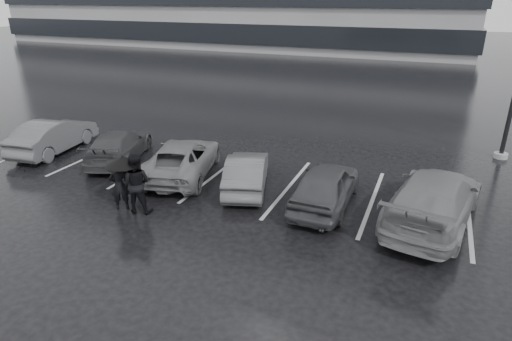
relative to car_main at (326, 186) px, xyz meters
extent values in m
plane|color=black|center=(-2.07, -1.67, -0.67)|extent=(160.00, 160.00, 0.00)
cube|color=black|center=(-24.07, 46.33, 1.33)|extent=(60.60, 25.60, 2.20)
imported|color=black|center=(0.00, 0.00, 0.00)|extent=(1.59, 3.93, 1.34)
imported|color=#323234|center=(-2.75, 0.23, -0.07)|extent=(2.34, 3.82, 1.19)
imported|color=#4F5052|center=(-5.37, 0.40, -0.04)|extent=(3.23, 4.94, 1.26)
imported|color=black|center=(-8.48, 0.75, -0.07)|extent=(2.95, 4.43, 1.19)
imported|color=#323234|center=(-11.63, 0.53, 0.01)|extent=(2.00, 4.29, 1.36)
imported|color=#4F5052|center=(3.08, 0.16, 0.08)|extent=(2.92, 5.42, 1.49)
imported|color=black|center=(-5.66, -2.63, 0.10)|extent=(0.67, 0.63, 1.53)
imported|color=black|center=(-5.08, -2.57, 0.25)|extent=(1.04, 0.90, 1.83)
cylinder|color=black|center=(-5.43, -2.61, 0.09)|extent=(0.02, 0.02, 1.51)
cone|color=black|center=(-5.43, -2.61, 0.94)|extent=(1.04, 1.04, 0.26)
sphere|color=black|center=(-5.43, -2.61, 1.07)|extent=(0.05, 0.05, 0.05)
cylinder|color=gray|center=(5.48, 6.83, -0.56)|extent=(0.52, 0.52, 0.21)
cube|color=#AFAEB1|center=(-12.67, 0.83, -0.67)|extent=(0.12, 5.00, 0.00)
cube|color=#AFAEB1|center=(-9.87, 0.83, -0.67)|extent=(0.12, 5.00, 0.00)
cube|color=#AFAEB1|center=(-7.07, 0.83, -0.67)|extent=(0.12, 5.00, 0.00)
cube|color=#AFAEB1|center=(-4.27, 0.83, -0.67)|extent=(0.12, 5.00, 0.00)
cube|color=#AFAEB1|center=(-1.47, 0.83, -0.67)|extent=(0.12, 5.00, 0.00)
cube|color=#AFAEB1|center=(1.33, 0.83, -0.67)|extent=(0.12, 5.00, 0.00)
cube|color=#AFAEB1|center=(4.13, 0.83, -0.67)|extent=(0.12, 5.00, 0.00)
camera|label=1|loc=(2.64, -11.81, 5.40)|focal=30.00mm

